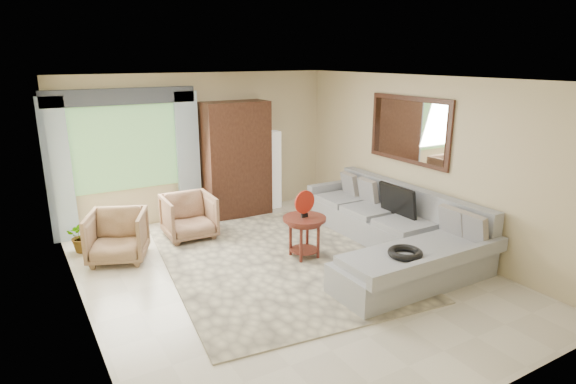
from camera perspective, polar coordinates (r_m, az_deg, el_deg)
ground at (r=6.66m, az=-0.32°, el=-9.75°), size 6.00×6.00×0.00m
area_rug at (r=7.04m, az=-1.33°, el=-8.20°), size 3.45×4.33×0.02m
sectional_sofa at (r=7.41m, az=12.42°, el=-5.02°), size 2.30×3.46×0.90m
tv_screen at (r=7.62m, az=12.84°, el=-1.00°), size 0.14×0.74×0.48m
garden_hose at (r=6.12m, az=13.72°, el=-7.02°), size 0.43×0.43×0.09m
coffee_table at (r=7.06m, az=1.94°, el=-5.30°), size 0.63×0.63×0.63m
red_disc at (r=6.88m, az=1.98°, el=-1.19°), size 0.34×0.05×0.34m
armchair_left at (r=7.39m, az=-19.56°, el=-4.96°), size 1.04×1.05×0.73m
armchair_right at (r=7.98m, az=-11.65°, el=-2.86°), size 0.80×0.82×0.72m
potted_plant at (r=7.95m, az=-23.12°, el=-4.72°), size 0.46×0.40×0.51m
armoire at (r=8.87m, az=-6.16°, el=3.86°), size 1.20×0.55×2.10m
floor_lamp at (r=9.33m, az=-1.80°, el=2.66°), size 0.24×0.24×1.50m
window at (r=8.46m, az=-18.78°, el=4.94°), size 1.80×0.04×1.40m
curtain_left at (r=8.27m, az=-25.59°, el=2.23°), size 0.40×0.08×2.30m
curtain_right at (r=8.69m, az=-11.74°, el=4.05°), size 0.40×0.08×2.30m
valance at (r=8.28m, az=-19.20°, el=10.65°), size 2.40×0.12×0.26m
wall_mirror at (r=7.88m, az=14.10°, el=7.15°), size 0.05×1.70×1.05m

